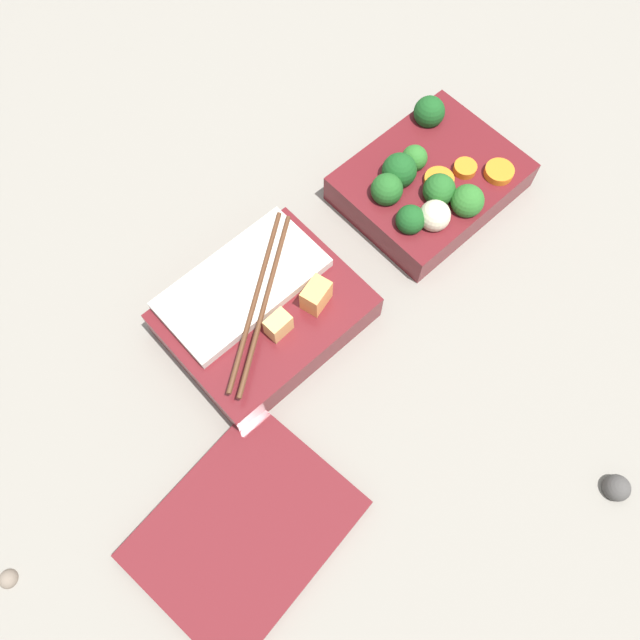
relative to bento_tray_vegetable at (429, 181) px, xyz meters
The scene contains 6 objects.
ground_plane 0.13m from the bento_tray_vegetable, ahead, with size 3.00×3.00×0.00m, color gray.
bento_tray_vegetable is the anchor object (origin of this frame).
bento_tray_rice 0.25m from the bento_tray_vegetable, ahead, with size 0.19×0.15×0.07m.
bento_lid 0.42m from the bento_tray_vegetable, 20.29° to the left, with size 0.19×0.15×0.01m, color maroon.
pebble_0 0.37m from the bento_tray_vegetable, 72.36° to the left, with size 0.03×0.03×0.03m, color #474442.
pebble_1 0.58m from the bento_tray_vegetable, ahead, with size 0.02×0.02×0.02m, color #7A6B5B.
Camera 1 is at (0.26, 0.25, 0.61)m, focal length 35.00 mm.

